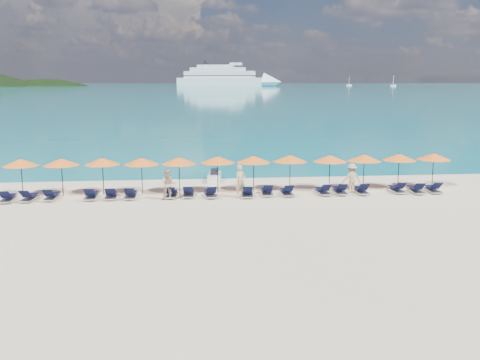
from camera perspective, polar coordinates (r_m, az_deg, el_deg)
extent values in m
plane|color=beige|center=(27.38, 0.64, -3.62)|extent=(1400.00, 1400.00, 0.00)
cube|color=#1FA9B2|center=(686.41, -5.65, 10.04)|extent=(1600.00, 1300.00, 0.01)
ellipsoid|color=black|center=(605.96, -19.95, 6.07)|extent=(162.00, 126.00, 85.50)
cube|color=white|center=(590.30, -2.07, 10.42)|extent=(95.69, 55.85, 8.82)
cone|color=white|center=(572.59, 3.49, 10.40)|extent=(25.65, 25.65, 19.40)
cube|color=white|center=(590.94, -2.24, 11.19)|extent=(76.91, 45.48, 7.05)
cube|color=white|center=(591.63, -2.40, 11.70)|extent=(60.27, 36.72, 4.41)
cube|color=white|center=(592.34, -2.57, 12.03)|extent=(41.49, 26.35, 3.09)
cube|color=black|center=(590.93, -2.23, 11.06)|extent=(77.87, 46.04, 0.79)
cube|color=black|center=(590.96, -2.24, 11.36)|extent=(75.96, 44.93, 0.79)
cylinder|color=black|center=(596.88, -3.69, 12.35)|extent=(3.88, 3.88, 4.85)
cube|color=white|center=(592.43, 16.02, 9.67)|extent=(5.82, 1.94, 1.55)
cylinder|color=white|center=(592.40, 16.04, 10.15)|extent=(0.35, 0.35, 9.70)
cube|color=white|center=(628.31, 11.56, 9.89)|extent=(5.69, 1.90, 1.52)
cylinder|color=white|center=(628.28, 11.58, 10.34)|extent=(0.34, 0.34, 9.48)
cube|color=white|center=(36.13, -2.73, 0.31)|extent=(1.06, 2.29, 0.51)
cube|color=black|center=(35.88, -2.76, 0.84)|extent=(0.56, 0.96, 0.32)
cylinder|color=black|center=(36.59, -2.69, 1.25)|extent=(0.51, 0.11, 0.06)
imported|color=tan|center=(30.94, 0.05, -0.13)|extent=(0.84, 0.78, 1.93)
imported|color=tan|center=(30.53, -7.64, -0.51)|extent=(0.87, 0.50, 1.78)
imported|color=tan|center=(33.06, 11.82, 0.21)|extent=(1.17, 0.58, 1.78)
cylinder|color=black|center=(33.73, -22.24, 0.20)|extent=(0.05, 0.05, 2.20)
cone|color=orange|center=(33.59, -22.35, 1.75)|extent=(2.10, 2.10, 0.42)
sphere|color=black|center=(33.55, -22.37, 2.12)|extent=(0.08, 0.08, 0.08)
cylinder|color=black|center=(33.10, -18.44, 0.27)|extent=(0.05, 0.05, 2.20)
cone|color=orange|center=(32.96, -18.53, 1.84)|extent=(2.10, 2.10, 0.42)
sphere|color=black|center=(32.93, -18.55, 2.22)|extent=(0.08, 0.08, 0.08)
cylinder|color=black|center=(32.70, -14.40, 0.36)|extent=(0.05, 0.05, 2.20)
cone|color=orange|center=(32.56, -14.48, 1.95)|extent=(2.10, 2.10, 0.42)
sphere|color=black|center=(32.53, -14.49, 2.34)|extent=(0.08, 0.08, 0.08)
cylinder|color=black|center=(32.23, -10.41, 0.37)|extent=(0.05, 0.05, 2.20)
cone|color=orange|center=(32.08, -10.47, 1.99)|extent=(2.10, 2.10, 0.42)
sphere|color=black|center=(32.05, -10.48, 2.38)|extent=(0.08, 0.08, 0.08)
cylinder|color=black|center=(32.10, -6.48, 0.44)|extent=(0.05, 0.05, 2.20)
cone|color=orange|center=(31.95, -6.52, 2.06)|extent=(2.10, 2.10, 0.42)
sphere|color=black|center=(31.92, -6.53, 2.46)|extent=(0.08, 0.08, 0.08)
cylinder|color=black|center=(32.36, -2.39, 0.58)|extent=(0.05, 0.05, 2.20)
cone|color=orange|center=(32.21, -2.40, 2.19)|extent=(2.10, 2.10, 0.42)
sphere|color=black|center=(32.18, -2.40, 2.58)|extent=(0.08, 0.08, 0.08)
cylinder|color=black|center=(32.49, 1.46, 0.63)|extent=(0.05, 0.05, 2.20)
cone|color=orange|center=(32.34, 1.46, 2.23)|extent=(2.10, 2.10, 0.42)
sphere|color=black|center=(32.31, 1.47, 2.62)|extent=(0.08, 0.08, 0.08)
cylinder|color=black|center=(32.98, 5.35, 0.74)|extent=(0.05, 0.05, 2.20)
cone|color=orange|center=(32.84, 5.38, 2.32)|extent=(2.10, 2.10, 0.42)
sphere|color=black|center=(32.81, 5.38, 2.70)|extent=(0.08, 0.08, 0.08)
cylinder|color=black|center=(33.28, 9.53, 0.72)|extent=(0.05, 0.05, 2.20)
cone|color=orange|center=(33.13, 9.58, 2.29)|extent=(2.10, 2.10, 0.42)
sphere|color=black|center=(33.10, 9.59, 2.67)|extent=(0.08, 0.08, 0.08)
cylinder|color=black|center=(33.96, 13.05, 0.79)|extent=(0.05, 0.05, 2.20)
cone|color=orange|center=(33.82, 13.12, 2.33)|extent=(2.10, 2.10, 0.42)
sphere|color=black|center=(33.79, 13.13, 2.70)|extent=(0.08, 0.08, 0.08)
cylinder|color=black|center=(34.81, 16.55, 0.86)|extent=(0.05, 0.05, 2.20)
cone|color=orange|center=(34.67, 16.63, 2.36)|extent=(2.10, 2.10, 0.42)
sphere|color=black|center=(34.65, 16.65, 2.72)|extent=(0.08, 0.08, 0.08)
cylinder|color=black|center=(35.79, 19.89, 0.92)|extent=(0.05, 0.05, 2.20)
cone|color=orange|center=(35.65, 19.98, 2.38)|extent=(2.10, 2.10, 0.42)
sphere|color=black|center=(35.63, 20.00, 2.73)|extent=(0.08, 0.08, 0.08)
cube|color=silver|center=(32.73, -23.50, -1.90)|extent=(0.67, 1.72, 0.06)
cube|color=black|center=(32.94, -23.41, -1.54)|extent=(0.58, 1.12, 0.04)
cube|color=black|center=(32.14, -23.82, -1.40)|extent=(0.57, 0.55, 0.43)
cube|color=silver|center=(32.46, -21.54, -1.86)|extent=(0.79, 1.76, 0.06)
cube|color=black|center=(32.65, -21.40, -1.49)|extent=(0.66, 1.15, 0.04)
cube|color=black|center=(31.88, -21.95, -1.35)|extent=(0.60, 0.59, 0.43)
cube|color=silver|center=(32.32, -19.46, -1.77)|extent=(0.67, 1.72, 0.06)
cube|color=black|center=(32.52, -19.37, -1.40)|extent=(0.58, 1.12, 0.04)
cube|color=black|center=(31.72, -19.77, -1.26)|extent=(0.57, 0.55, 0.43)
cube|color=silver|center=(31.81, -15.58, -1.75)|extent=(0.62, 1.70, 0.06)
cube|color=black|center=(32.02, -15.53, -1.37)|extent=(0.55, 1.10, 0.04)
cube|color=black|center=(31.19, -15.79, -1.23)|extent=(0.55, 0.54, 0.43)
cube|color=silver|center=(31.66, -13.58, -1.71)|extent=(0.71, 1.73, 0.06)
cube|color=black|center=(31.87, -13.56, -1.33)|extent=(0.61, 1.13, 0.04)
cube|color=black|center=(31.04, -13.69, -1.18)|extent=(0.58, 0.57, 0.43)
cube|color=silver|center=(31.47, -11.59, -1.70)|extent=(0.64, 1.71, 0.06)
cube|color=black|center=(31.68, -11.55, -1.32)|extent=(0.56, 1.11, 0.04)
cube|color=black|center=(30.85, -11.73, -1.17)|extent=(0.55, 0.54, 0.43)
cube|color=silver|center=(31.39, -7.30, -1.60)|extent=(0.77, 1.75, 0.06)
cube|color=black|center=(31.60, -7.26, -1.22)|extent=(0.64, 1.14, 0.04)
cube|color=black|center=(30.77, -7.43, -1.07)|extent=(0.59, 0.58, 0.43)
cube|color=silver|center=(31.43, -5.51, -1.54)|extent=(0.71, 1.73, 0.06)
cube|color=black|center=(31.64, -5.49, -1.16)|extent=(0.61, 1.13, 0.04)
cube|color=black|center=(30.81, -5.57, -1.01)|extent=(0.58, 0.57, 0.43)
cube|color=silver|center=(31.26, -3.18, -1.58)|extent=(0.77, 1.75, 0.06)
cube|color=black|center=(31.47, -3.25, -1.20)|extent=(0.65, 1.15, 0.04)
cube|color=black|center=(30.64, -3.05, -1.04)|extent=(0.60, 0.58, 0.43)
cube|color=silver|center=(31.27, 0.82, -1.56)|extent=(0.79, 1.75, 0.06)
cube|color=black|center=(31.48, 0.82, -1.18)|extent=(0.66, 1.15, 0.04)
cube|color=black|center=(30.65, 0.84, -1.03)|extent=(0.60, 0.59, 0.43)
cube|color=silver|center=(31.74, 2.90, -1.39)|extent=(0.72, 1.73, 0.06)
cube|color=black|center=(31.95, 2.86, -1.01)|extent=(0.61, 1.13, 0.04)
cube|color=black|center=(31.12, 3.00, -0.86)|extent=(0.58, 0.57, 0.43)
cube|color=silver|center=(31.77, 5.01, -1.40)|extent=(0.63, 1.70, 0.06)
cube|color=black|center=(31.98, 4.93, -1.03)|extent=(0.56, 1.10, 0.04)
cube|color=black|center=(31.16, 5.22, -0.87)|extent=(0.55, 0.54, 0.43)
cube|color=silver|center=(32.30, 8.82, -1.29)|extent=(0.72, 1.73, 0.06)
cube|color=black|center=(32.50, 8.70, -0.92)|extent=(0.61, 1.13, 0.04)
cube|color=black|center=(31.71, 9.15, -0.77)|extent=(0.58, 0.57, 0.43)
cube|color=silver|center=(32.59, 10.60, -1.24)|extent=(0.70, 1.73, 0.06)
cube|color=black|center=(32.79, 10.51, -0.88)|extent=(0.60, 1.13, 0.04)
cube|color=black|center=(31.98, 10.85, -0.72)|extent=(0.58, 0.56, 0.43)
cube|color=silver|center=(32.92, 12.79, -1.21)|extent=(0.70, 1.73, 0.06)
cube|color=black|center=(33.12, 12.69, -0.85)|extent=(0.60, 1.13, 0.04)
cube|color=black|center=(32.32, 13.08, -0.69)|extent=(0.58, 0.56, 0.43)
cube|color=silver|center=(33.81, 16.36, -1.06)|extent=(0.63, 1.71, 0.06)
cube|color=black|center=(34.01, 16.21, -0.72)|extent=(0.56, 1.10, 0.04)
cube|color=black|center=(33.24, 16.75, -0.56)|extent=(0.55, 0.54, 0.43)
cube|color=silver|center=(33.99, 18.24, -1.11)|extent=(0.74, 1.74, 0.06)
cube|color=black|center=(34.19, 18.11, -0.76)|extent=(0.62, 1.14, 0.04)
cube|color=black|center=(33.41, 18.60, -0.61)|extent=(0.59, 0.57, 0.43)
cube|color=silver|center=(34.53, 19.85, -1.03)|extent=(0.70, 1.73, 0.06)
cube|color=black|center=(34.72, 19.71, -0.69)|extent=(0.60, 1.12, 0.04)
cube|color=black|center=(33.96, 20.26, -0.54)|extent=(0.57, 0.56, 0.43)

